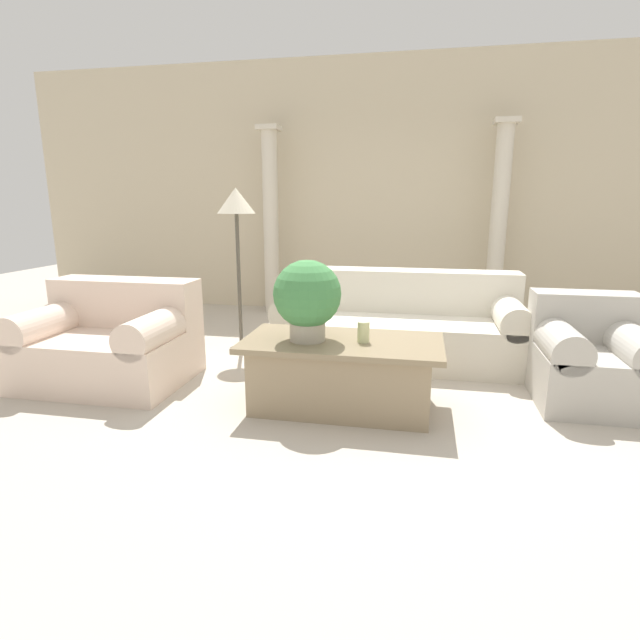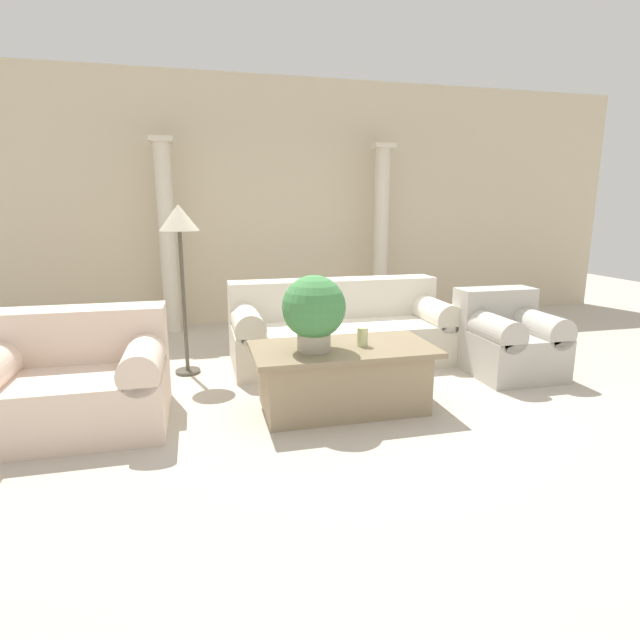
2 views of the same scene
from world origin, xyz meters
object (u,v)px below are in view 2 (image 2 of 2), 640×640
Objects in this scene: floor_lamp at (179,230)px; armchair at (506,337)px; coffee_table at (342,377)px; potted_plant at (314,310)px; sofa_long at (340,329)px; loveseat at (76,378)px.

armchair is (2.95, -0.68, -1.00)m from floor_lamp.
coffee_table is 1.83m from armchair.
potted_plant is at bearing -164.82° from armchair.
floor_lamp is 1.86× the size of armchair.
potted_plant reaches higher than sofa_long.
potted_plant reaches higher than armchair.
loveseat reaches higher than coffee_table.
loveseat is at bearing 171.83° from potted_plant.
loveseat is 1.78m from potted_plant.
sofa_long is 2.61× the size of armchair.
sofa_long is 1.40× the size of floor_lamp.
loveseat is 1.95m from coffee_table.
sofa_long is 3.91× the size of potted_plant.
floor_lamp is (0.75, 0.98, 1.00)m from loveseat.
coffee_table is 1.99m from floor_lamp.
loveseat is 1.48× the size of armchair.
sofa_long is at bearing 152.04° from armchair.
sofa_long is 1.76× the size of loveseat.
coffee_table is 0.61m from potted_plant.
potted_plant is at bearing -167.96° from coffee_table.
armchair is (3.70, 0.30, 0.00)m from loveseat.
potted_plant is (-0.57, -1.30, 0.48)m from sofa_long.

